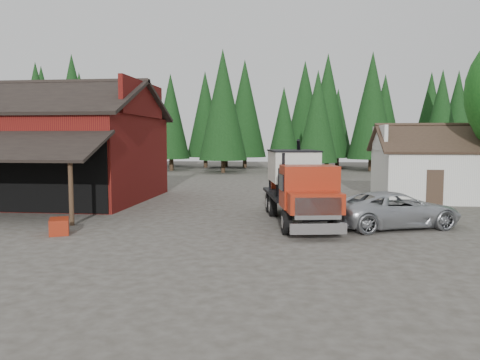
# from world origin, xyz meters

# --- Properties ---
(ground) EXTENTS (120.00, 120.00, 0.00)m
(ground) POSITION_xyz_m (0.00, 0.00, 0.00)
(ground) COLOR #3F3B32
(ground) RESTS_ON ground
(red_barn) EXTENTS (12.80, 13.63, 7.18)m
(red_barn) POSITION_xyz_m (-11.00, 9.90, 2.69)
(red_barn) COLOR maroon
(red_barn) RESTS_ON ground
(farmhouse) EXTENTS (8.60, 6.42, 4.65)m
(farmhouse) POSITION_xyz_m (13.00, 13.00, 1.67)
(farmhouse) COLOR silver
(farmhouse) RESTS_ON ground
(conifer_backdrop) EXTENTS (76.00, 16.00, 16.00)m
(conifer_backdrop) POSITION_xyz_m (0.00, 42.00, 0.00)
(conifer_backdrop) COLOR black
(conifer_backdrop) RESTS_ON ground
(near_pine_a) EXTENTS (4.40, 4.40, 11.40)m
(near_pine_a) POSITION_xyz_m (-22.00, 28.00, 6.39)
(near_pine_a) COLOR #382619
(near_pine_a) RESTS_ON ground
(near_pine_b) EXTENTS (3.96, 3.96, 10.40)m
(near_pine_b) POSITION_xyz_m (6.00, 30.00, 5.89)
(near_pine_b) COLOR #382619
(near_pine_b) RESTS_ON ground
(near_pine_d) EXTENTS (5.28, 5.28, 13.40)m
(near_pine_d) POSITION_xyz_m (-4.00, 34.00, 7.39)
(near_pine_d) COLOR #382619
(near_pine_d) RESTS_ON ground
(feed_truck) EXTENTS (3.52, 8.38, 3.67)m
(feed_truck) POSITION_xyz_m (4.00, 4.03, 1.72)
(feed_truck) COLOR black
(feed_truck) RESTS_ON ground
(silver_car) EXTENTS (5.92, 4.22, 1.50)m
(silver_car) POSITION_xyz_m (8.00, 3.22, 0.75)
(silver_car) COLOR #B9BCC1
(silver_car) RESTS_ON ground
(equip_box) EXTENTS (1.11, 1.29, 0.60)m
(equip_box) POSITION_xyz_m (-5.23, 0.31, 0.30)
(equip_box) COLOR maroon
(equip_box) RESTS_ON ground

